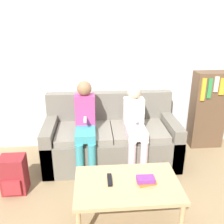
# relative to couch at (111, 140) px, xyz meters

# --- Properties ---
(ground_plane) EXTENTS (10.00, 10.00, 0.00)m
(ground_plane) POSITION_rel_couch_xyz_m (0.00, -0.51, -0.29)
(ground_plane) COLOR #937A56
(wall_back) EXTENTS (8.00, 0.06, 2.60)m
(wall_back) POSITION_rel_couch_xyz_m (-0.00, 0.48, 1.01)
(wall_back) COLOR silver
(wall_back) RESTS_ON ground_plane
(couch) EXTENTS (1.69, 0.78, 0.86)m
(couch) POSITION_rel_couch_xyz_m (0.00, 0.00, 0.00)
(couch) COLOR #6B665B
(couch) RESTS_ON ground_plane
(coffee_table) EXTENTS (0.94, 0.60, 0.41)m
(coffee_table) POSITION_rel_couch_xyz_m (0.06, -1.08, 0.08)
(coffee_table) COLOR tan
(coffee_table) RESTS_ON ground_plane
(person_left) EXTENTS (0.24, 0.54, 1.11)m
(person_left) POSITION_rel_couch_xyz_m (-0.32, -0.19, 0.33)
(person_left) COLOR teal
(person_left) RESTS_ON ground_plane
(person_right) EXTENTS (0.24, 0.54, 1.04)m
(person_right) POSITION_rel_couch_xyz_m (0.28, -0.20, 0.30)
(person_right) COLOR silver
(person_right) RESTS_ON ground_plane
(tv_remote) EXTENTS (0.04, 0.17, 0.02)m
(tv_remote) POSITION_rel_couch_xyz_m (-0.10, -1.04, 0.14)
(tv_remote) COLOR black
(tv_remote) RESTS_ON coffee_table
(book_stack) EXTENTS (0.18, 0.13, 0.06)m
(book_stack) POSITION_rel_couch_xyz_m (0.22, -1.10, 0.15)
(book_stack) COLOR orange
(book_stack) RESTS_ON coffee_table
(bookshelf) EXTENTS (0.46, 0.27, 1.10)m
(bookshelf) POSITION_rel_couch_xyz_m (1.42, 0.31, 0.27)
(bookshelf) COLOR brown
(bookshelf) RESTS_ON ground_plane
(backpack) EXTENTS (0.26, 0.24, 0.42)m
(backpack) POSITION_rel_couch_xyz_m (-1.10, -0.57, -0.08)
(backpack) COLOR maroon
(backpack) RESTS_ON ground_plane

